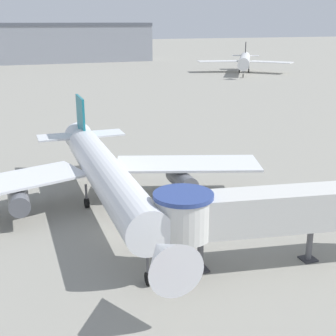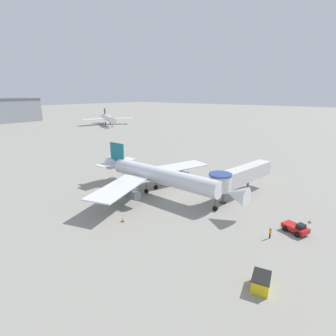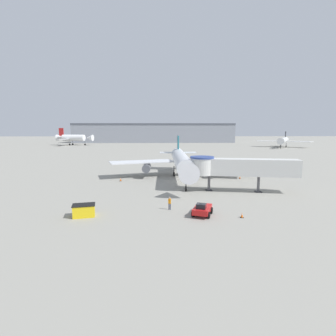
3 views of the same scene
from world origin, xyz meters
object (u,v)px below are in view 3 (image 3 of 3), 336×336
ground_crew_marshaller (170,202)px  traffic_cone_apron_front (242,215)px  pushback_tug_red (202,209)px  traffic_cone_starboard_wing (240,177)px  background_jet_black_tail (283,140)px  jet_bridge (235,167)px  traffic_cone_port_wing (121,179)px  service_container_yellow (84,210)px  background_jet_red_tail (73,138)px  main_airplane (181,161)px

ground_crew_marshaller → traffic_cone_apron_front: bearing=-3.5°
pushback_tug_red → traffic_cone_starboard_wing: (12.12, 24.09, -0.42)m
traffic_cone_apron_front → background_jet_black_tail: size_ratio=0.02×
jet_bridge → traffic_cone_port_wing: size_ratio=23.47×
traffic_cone_apron_front → background_jet_black_tail: bearing=62.8°
traffic_cone_starboard_wing → background_jet_black_tail: size_ratio=0.02×
service_container_yellow → traffic_cone_apron_front: 19.01m
pushback_tug_red → background_jet_red_tail: size_ratio=0.14×
traffic_cone_apron_front → background_jet_red_tail: background_jet_red_tail is taller
traffic_cone_port_wing → ground_crew_marshaller: bearing=-64.9°
traffic_cone_starboard_wing → background_jet_red_tail: (-77.12, 129.77, 4.83)m
traffic_cone_port_wing → background_jet_red_tail: bearing=111.5°
main_airplane → jet_bridge: (8.08, -12.88, 0.42)m
traffic_cone_apron_front → traffic_cone_starboard_wing: traffic_cone_starboard_wing is taller
main_airplane → traffic_cone_apron_front: bearing=-78.1°
traffic_cone_apron_front → background_jet_black_tail: background_jet_black_tail is taller
traffic_cone_apron_front → traffic_cone_port_wing: 29.32m
service_container_yellow → main_airplane: bearing=61.3°
traffic_cone_starboard_wing → background_jet_red_tail: background_jet_red_tail is taller
pushback_tug_red → main_airplane: bearing=111.6°
traffic_cone_starboard_wing → background_jet_red_tail: 151.04m
main_airplane → service_container_yellow: (-13.86, -25.26, -3.04)m
jet_bridge → traffic_cone_starboard_wing: jet_bridge is taller
traffic_cone_apron_front → traffic_cone_starboard_wing: bearing=73.4°
traffic_cone_apron_front → pushback_tug_red: bearing=167.4°
service_container_yellow → background_jet_red_tail: bearing=108.2°
pushback_tug_red → traffic_cone_apron_front: pushback_tug_red is taller
ground_crew_marshaller → background_jet_red_tail: (-61.10, 151.42, 4.20)m
traffic_cone_apron_front → traffic_cone_starboard_wing: size_ratio=0.91×
pushback_tug_red → traffic_cone_port_wing: bearing=141.1°
main_airplane → traffic_cone_starboard_wing: main_airplane is taller
traffic_cone_apron_front → traffic_cone_port_wing: size_ratio=0.85×
pushback_tug_red → background_jet_black_tail: (70.16, 126.24, 3.47)m
service_container_yellow → traffic_cone_port_wing: size_ratio=3.91×
traffic_cone_port_wing → traffic_cone_starboard_wing: bearing=4.1°
pushback_tug_red → traffic_cone_starboard_wing: size_ratio=5.52×
jet_bridge → pushback_tug_red: 15.00m
service_container_yellow → pushback_tug_red: bearing=-0.3°
traffic_cone_port_wing → jet_bridge: bearing=-25.3°
main_airplane → background_jet_red_tail: (-64.50, 128.52, 1.38)m
pushback_tug_red → service_container_yellow: pushback_tug_red is taller
jet_bridge → background_jet_black_tail: bearing=71.0°
jet_bridge → traffic_cone_apron_front: jet_bridge is taller
traffic_cone_starboard_wing → ground_crew_marshaller: size_ratio=0.42×
jet_bridge → traffic_cone_starboard_wing: bearing=78.5°
main_airplane → jet_bridge: size_ratio=1.86×
main_airplane → pushback_tug_red: (0.50, -25.35, -3.04)m
pushback_tug_red → ground_crew_marshaller: size_ratio=2.32×
pushback_tug_red → background_jet_red_tail: background_jet_red_tail is taller
jet_bridge → background_jet_red_tail: (-72.58, 141.39, 0.96)m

